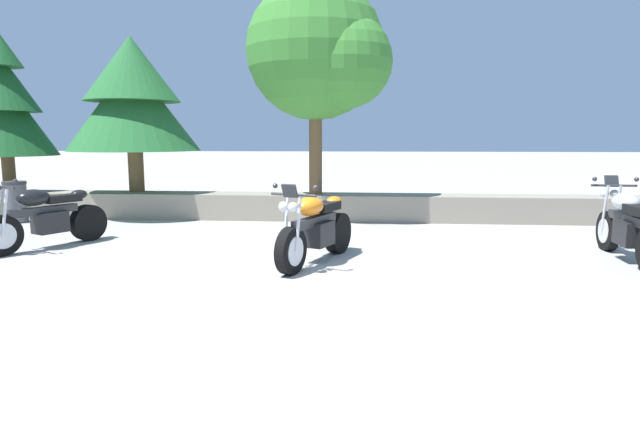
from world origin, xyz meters
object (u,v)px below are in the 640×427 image
at_px(motorcycle_silver_far_right, 629,227).
at_px(leafy_tree_mid_right, 322,53).
at_px(motorcycle_black_near_left, 45,218).
at_px(motorcycle_orange_centre, 315,229).
at_px(trash_bin, 16,202).
at_px(pine_tree_far_left, 3,104).
at_px(pine_tree_mid_left, 132,96).

distance_m(motorcycle_silver_far_right, leafy_tree_mid_right, 6.51).
bearing_deg(motorcycle_silver_far_right, motorcycle_black_near_left, 179.23).
relative_size(motorcycle_orange_centre, trash_bin, 2.29).
bearing_deg(pine_tree_far_left, leafy_tree_mid_right, -3.07).
distance_m(motorcycle_silver_far_right, pine_tree_far_left, 12.75).
bearing_deg(motorcycle_orange_centre, leafy_tree_mid_right, 93.39).
relative_size(pine_tree_mid_left, trash_bin, 3.96).
height_order(motorcycle_black_near_left, leafy_tree_mid_right, leafy_tree_mid_right).
height_order(motorcycle_orange_centre, leafy_tree_mid_right, leafy_tree_mid_right).
xyz_separation_m(pine_tree_far_left, leafy_tree_mid_right, (7.31, -0.39, 0.96)).
bearing_deg(motorcycle_black_near_left, pine_tree_mid_left, 90.73).
relative_size(motorcycle_orange_centre, pine_tree_far_left, 0.55).
distance_m(pine_tree_mid_left, trash_bin, 3.28).
bearing_deg(pine_tree_mid_left, trash_bin, -151.42).
bearing_deg(motorcycle_orange_centre, motorcycle_black_near_left, 171.57).
xyz_separation_m(motorcycle_orange_centre, trash_bin, (-6.55, 3.04, -0.05)).
bearing_deg(motorcycle_black_near_left, leafy_tree_mid_right, 37.99).
relative_size(motorcycle_orange_centre, leafy_tree_mid_right, 0.44).
height_order(leafy_tree_mid_right, trash_bin, leafy_tree_mid_right).
bearing_deg(pine_tree_mid_left, motorcycle_silver_far_right, -22.35).
bearing_deg(motorcycle_silver_far_right, motorcycle_orange_centre, -173.21).
xyz_separation_m(motorcycle_orange_centre, pine_tree_mid_left, (-4.44, 4.19, 2.17)).
height_order(motorcycle_black_near_left, motorcycle_silver_far_right, same).
distance_m(pine_tree_far_left, pine_tree_mid_left, 3.10).
bearing_deg(motorcycle_silver_far_right, trash_bin, 167.17).
height_order(pine_tree_mid_left, trash_bin, pine_tree_mid_left).
height_order(pine_tree_far_left, leafy_tree_mid_right, leafy_tree_mid_right).
height_order(motorcycle_silver_far_right, pine_tree_far_left, pine_tree_far_left).
bearing_deg(motorcycle_orange_centre, trash_bin, 155.11).
bearing_deg(leafy_tree_mid_right, pine_tree_far_left, 176.93).
relative_size(motorcycle_black_near_left, pine_tree_far_left, 0.53).
xyz_separation_m(motorcycle_silver_far_right, pine_tree_mid_left, (-8.91, 3.66, 2.17)).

